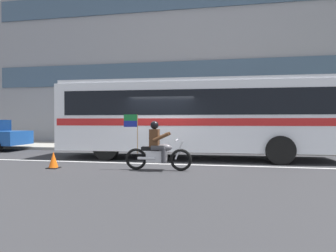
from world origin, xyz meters
The scene contains 8 objects.
ground_plane centered at (0.00, 0.00, 0.00)m, with size 60.00×60.00×0.00m, color #2B2B2D.
sidewalk_curb centered at (0.00, 5.10, 0.07)m, with size 28.00×3.80×0.15m, color gray.
lane_center_stripe centered at (0.00, -0.60, 0.00)m, with size 26.60×0.14×0.01m, color silver.
office_building_facade centered at (0.00, 7.39, 6.61)m, with size 28.00×0.89×13.20m.
transit_bus centered at (1.25, 1.19, 1.88)m, with size 11.38×2.90×3.22m.
motorcycle_with_rider centered at (0.27, -1.92, 0.67)m, with size 2.20×0.64×1.78m.
fire_hydrant centered at (-4.76, 3.94, 0.52)m, with size 0.22×0.30×0.75m.
traffic_cone centered at (-3.20, -2.16, 0.26)m, with size 0.36×0.36×0.55m.
Camera 1 is at (2.21, -10.71, 1.55)m, focal length 30.39 mm.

